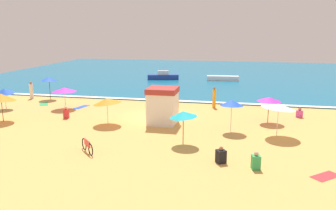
% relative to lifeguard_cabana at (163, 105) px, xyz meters
% --- Properties ---
extents(ground_plane, '(60.00, 60.00, 0.00)m').
position_rel_lifeguard_cabana_xyz_m(ground_plane, '(-1.80, 1.76, -1.40)').
color(ground_plane, '#E0A856').
extents(ocean_water, '(60.00, 44.00, 0.10)m').
position_rel_lifeguard_cabana_xyz_m(ocean_water, '(-1.80, 29.76, -1.35)').
color(ocean_water, '#146B93').
rests_on(ocean_water, ground_plane).
extents(wave_breaker_foam, '(57.00, 0.70, 0.01)m').
position_rel_lifeguard_cabana_xyz_m(wave_breaker_foam, '(-1.80, 8.06, -1.30)').
color(wave_breaker_foam, white).
rests_on(wave_breaker_foam, ocean_water).
extents(lifeguard_cabana, '(2.18, 2.13, 2.75)m').
position_rel_lifeguard_cabana_xyz_m(lifeguard_cabana, '(0.00, 0.00, 0.00)').
color(lifeguard_cabana, white).
rests_on(lifeguard_cabana, ground_plane).
extents(beach_umbrella_0, '(2.36, 2.33, 2.09)m').
position_rel_lifeguard_cabana_xyz_m(beach_umbrella_0, '(-4.01, -0.97, 0.37)').
color(beach_umbrella_0, silver).
rests_on(beach_umbrella_0, ground_plane).
extents(beach_umbrella_1, '(2.99, 2.98, 2.31)m').
position_rel_lifeguard_cabana_xyz_m(beach_umbrella_1, '(8.12, -1.43, 0.64)').
color(beach_umbrella_1, silver).
rests_on(beach_umbrella_1, ground_plane).
extents(beach_umbrella_2, '(2.34, 2.34, 2.01)m').
position_rel_lifeguard_cabana_xyz_m(beach_umbrella_2, '(7.78, 1.95, 0.42)').
color(beach_umbrella_2, '#4C3823').
rests_on(beach_umbrella_2, ground_plane).
extents(beach_umbrella_3, '(2.12, 2.14, 2.39)m').
position_rel_lifeguard_cabana_xyz_m(beach_umbrella_3, '(-13.25, 6.59, 0.67)').
color(beach_umbrella_3, '#4C3823').
rests_on(beach_umbrella_3, ground_plane).
extents(beach_umbrella_5, '(1.91, 1.93, 2.28)m').
position_rel_lifeguard_cabana_xyz_m(beach_umbrella_5, '(5.08, -1.00, 0.64)').
color(beach_umbrella_5, silver).
rests_on(beach_umbrella_5, ground_plane).
extents(beach_umbrella_6, '(2.94, 2.94, 1.92)m').
position_rel_lifeguard_cabana_xyz_m(beach_umbrella_6, '(-9.64, 3.03, 0.33)').
color(beach_umbrella_6, silver).
rests_on(beach_umbrella_6, ground_plane).
extents(beach_umbrella_7, '(1.95, 1.98, 1.96)m').
position_rel_lifeguard_cabana_xyz_m(beach_umbrella_7, '(-14.76, 1.80, 0.23)').
color(beach_umbrella_7, silver).
rests_on(beach_umbrella_7, ground_plane).
extents(beach_umbrella_8, '(2.91, 2.92, 2.24)m').
position_rel_lifeguard_cabana_xyz_m(beach_umbrella_8, '(-12.21, -1.94, 0.51)').
color(beach_umbrella_8, '#4C3823').
rests_on(beach_umbrella_8, ground_plane).
extents(beach_umbrella_9, '(2.10, 2.08, 2.17)m').
position_rel_lifeguard_cabana_xyz_m(beach_umbrella_9, '(2.27, -4.29, 0.50)').
color(beach_umbrella_9, '#4C3823').
rests_on(beach_umbrella_9, ground_plane).
extents(parked_bicycle, '(1.31, 1.35, 0.76)m').
position_rel_lifeguard_cabana_xyz_m(parked_bicycle, '(-2.90, -6.88, -1.02)').
color(parked_bicycle, black).
rests_on(parked_bicycle, ground_plane).
extents(beachgoer_1, '(0.42, 0.42, 1.90)m').
position_rel_lifeguard_cabana_xyz_m(beachgoer_1, '(3.36, 6.22, -0.49)').
color(beachgoer_1, orange).
rests_on(beachgoer_1, ground_plane).
extents(beachgoer_2, '(0.41, 0.41, 0.97)m').
position_rel_lifeguard_cabana_xyz_m(beachgoer_2, '(-7.90, -0.06, -0.98)').
color(beachgoer_2, red).
rests_on(beachgoer_2, ground_plane).
extents(beachgoer_3, '(0.63, 0.63, 0.92)m').
position_rel_lifeguard_cabana_xyz_m(beachgoer_3, '(4.75, -6.88, -1.02)').
color(beachgoer_3, black).
rests_on(beachgoer_3, ground_plane).
extents(beachgoer_4, '(0.53, 0.53, 1.77)m').
position_rel_lifeguard_cabana_xyz_m(beachgoer_4, '(-15.29, 6.51, -0.57)').
color(beachgoer_4, white).
rests_on(beachgoer_4, ground_plane).
extents(beachgoer_5, '(0.49, 0.49, 0.95)m').
position_rel_lifeguard_cabana_xyz_m(beachgoer_5, '(6.53, -7.38, -1.00)').
color(beachgoer_5, green).
rests_on(beachgoer_5, ground_plane).
extents(beachgoer_6, '(0.59, 0.59, 0.83)m').
position_rel_lifeguard_cabana_xyz_m(beachgoer_6, '(-0.11, 6.00, -1.06)').
color(beachgoer_6, orange).
rests_on(beachgoer_6, ground_plane).
extents(beachgoer_7, '(0.55, 0.55, 0.81)m').
position_rel_lifeguard_cabana_xyz_m(beachgoer_7, '(10.39, 4.09, -1.05)').
color(beachgoer_7, '#D84CA5').
rests_on(beachgoer_7, ground_plane).
extents(beach_towel_0, '(1.01, 1.86, 0.01)m').
position_rel_lifeguard_cabana_xyz_m(beach_towel_0, '(-8.54, 3.92, -1.40)').
color(beach_towel_0, blue).
rests_on(beach_towel_0, ground_plane).
extents(beach_towel_1, '(1.60, 1.54, 0.01)m').
position_rel_lifeguard_cabana_xyz_m(beach_towel_1, '(9.83, -7.58, -1.40)').
color(beach_towel_1, red).
rests_on(beach_towel_1, ground_plane).
extents(beach_towel_2, '(1.55, 1.85, 0.01)m').
position_rel_lifeguard_cabana_xyz_m(beach_towel_2, '(-12.60, 4.30, -1.40)').
color(beach_towel_2, green).
rests_on(beach_towel_2, ground_plane).
extents(small_boat_0, '(4.42, 1.91, 1.24)m').
position_rel_lifeguard_cabana_xyz_m(small_boat_0, '(-4.96, 21.96, -0.87)').
color(small_boat_0, navy).
rests_on(small_boat_0, ocean_water).
extents(small_boat_1, '(4.36, 1.34, 0.62)m').
position_rel_lifeguard_cabana_xyz_m(small_boat_1, '(3.25, 22.79, -0.99)').
color(small_boat_1, white).
rests_on(small_boat_1, ocean_water).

